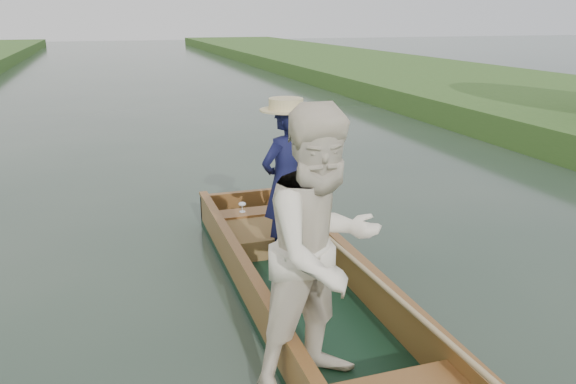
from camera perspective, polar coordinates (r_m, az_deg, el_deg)
name	(u,v)px	position (r m, az deg, el deg)	size (l,w,h in m)	color
ground	(308,311)	(5.20, 2.09, -11.96)	(120.00, 120.00, 0.00)	#283D30
trees_far	(85,19)	(14.24, -19.94, 16.20)	(21.95, 14.58, 4.39)	#47331E
punt	(306,250)	(4.59, 1.88, -5.93)	(1.44, 5.11, 2.06)	black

